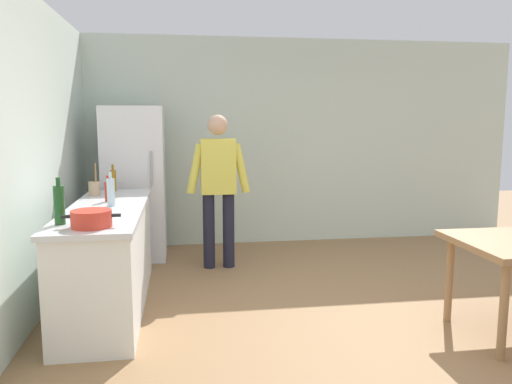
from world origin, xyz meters
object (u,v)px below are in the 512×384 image
(person, at_px, (218,181))
(utensil_jar, at_px, (94,188))
(cooking_pot, at_px, (91,219))
(bottle_sauce_red, at_px, (108,191))
(bottle_wine_green, at_px, (59,204))
(bottle_water_clear, at_px, (111,192))
(refrigerator, at_px, (135,183))
(bottle_oil_amber, at_px, (113,180))

(person, relative_size, utensil_jar, 5.31)
(cooking_pot, xyz_separation_m, bottle_sauce_red, (-0.04, 1.13, 0.04))
(bottle_wine_green, distance_m, bottle_water_clear, 0.78)
(bottle_water_clear, bearing_deg, person, 45.76)
(cooking_pot, distance_m, bottle_water_clear, 0.87)
(refrigerator, relative_size, bottle_sauce_red, 7.50)
(refrigerator, relative_size, bottle_oil_amber, 6.43)
(refrigerator, height_order, bottle_water_clear, refrigerator)
(person, relative_size, bottle_water_clear, 5.67)
(cooking_pot, bearing_deg, bottle_wine_green, 151.36)
(utensil_jar, distance_m, bottle_water_clear, 0.70)
(utensil_jar, xyz_separation_m, bottle_sauce_red, (0.19, -0.39, 0.02))
(cooking_pot, bearing_deg, refrigerator, 88.15)
(person, bearing_deg, refrigerator, 149.77)
(person, bearing_deg, bottle_water_clear, -134.24)
(person, xyz_separation_m, bottle_wine_green, (-1.27, -1.77, 0.07))
(utensil_jar, bearing_deg, person, 16.82)
(refrigerator, distance_m, bottle_water_clear, 1.60)
(cooking_pot, distance_m, bottle_wine_green, 0.29)
(person, relative_size, bottle_oil_amber, 6.07)
(bottle_sauce_red, relative_size, bottle_water_clear, 0.80)
(cooking_pot, bearing_deg, bottle_oil_amber, 92.59)
(refrigerator, height_order, person, refrigerator)
(bottle_oil_amber, height_order, bottle_wine_green, bottle_wine_green)
(bottle_sauce_red, bearing_deg, cooking_pot, -87.96)
(person, xyz_separation_m, bottle_water_clear, (-1.01, -1.04, 0.05))
(refrigerator, xyz_separation_m, bottle_water_clear, (-0.06, -1.59, 0.13))
(utensil_jar, relative_size, bottle_water_clear, 1.07)
(person, bearing_deg, bottle_sauce_red, -144.25)
(bottle_wine_green, height_order, bottle_sauce_red, bottle_wine_green)
(bottle_wine_green, bearing_deg, bottle_sauce_red, 78.68)
(refrigerator, bearing_deg, cooking_pot, -91.85)
(refrigerator, xyz_separation_m, person, (0.95, -0.55, 0.08))
(refrigerator, relative_size, bottle_water_clear, 6.00)
(utensil_jar, bearing_deg, bottle_wine_green, -90.60)
(person, height_order, bottle_oil_amber, person)
(person, relative_size, cooking_pot, 4.25)
(refrigerator, xyz_separation_m, bottle_sauce_red, (-0.12, -1.32, 0.10))
(utensil_jar, bearing_deg, cooking_pot, -81.56)
(bottle_wine_green, bearing_deg, person, 54.33)
(person, height_order, cooking_pot, person)
(refrigerator, distance_m, cooking_pot, 2.46)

